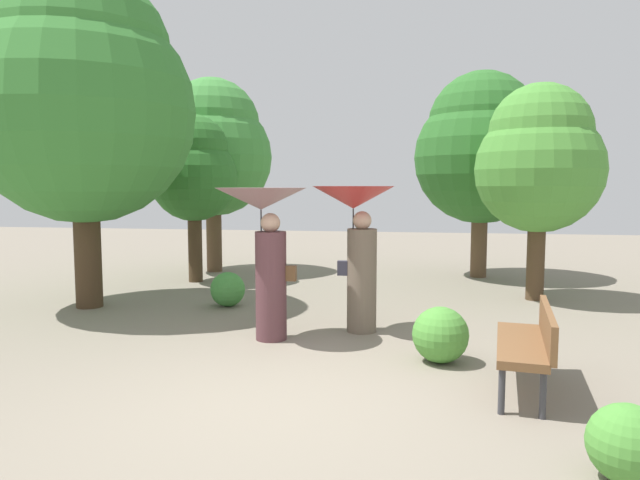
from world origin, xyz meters
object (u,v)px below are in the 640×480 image
(tree_near_right, at_px, (481,147))
(tree_mid_right, at_px, (539,159))
(person_left, at_px, (265,231))
(tree_mid_left, at_px, (213,147))
(tree_near_left, at_px, (82,94))
(tree_far_back, at_px, (194,169))
(park_bench, at_px, (530,340))
(person_right, at_px, (357,229))

(tree_near_right, height_order, tree_mid_right, tree_near_right)
(person_left, bearing_deg, tree_near_right, -34.89)
(tree_near_right, bearing_deg, tree_mid_right, -73.91)
(person_left, distance_m, tree_mid_left, 6.41)
(person_left, distance_m, tree_near_left, 4.24)
(tree_near_right, bearing_deg, tree_far_back, -164.73)
(tree_near_left, relative_size, tree_mid_left, 1.23)
(tree_mid_left, xyz_separation_m, tree_mid_right, (6.76, -2.29, -0.42))
(park_bench, distance_m, tree_near_left, 7.67)
(tree_near_left, bearing_deg, tree_mid_right, 14.04)
(person_left, xyz_separation_m, park_bench, (3.04, -1.44, -0.91))
(person_right, relative_size, tree_near_left, 0.36)
(person_right, relative_size, tree_mid_right, 0.53)
(tree_mid_right, xyz_separation_m, tree_far_back, (-6.65, 0.84, -0.13))
(person_right, height_order, tree_mid_right, tree_mid_right)
(tree_near_left, relative_size, tree_mid_right, 1.46)
(tree_near_left, bearing_deg, park_bench, -24.21)
(person_left, bearing_deg, person_right, -66.90)
(tree_near_left, height_order, tree_mid_right, tree_near_left)
(tree_near_right, bearing_deg, person_right, -112.85)
(person_right, bearing_deg, person_left, 113.10)
(person_left, height_order, park_bench, person_left)
(tree_mid_right, bearing_deg, person_left, -140.47)
(tree_near_left, xyz_separation_m, tree_mid_left, (0.68, 4.15, -0.58))
(person_right, xyz_separation_m, tree_mid_right, (2.89, 2.71, 1.06))
(tree_mid_left, bearing_deg, tree_near_right, 1.66)
(tree_near_left, distance_m, tree_mid_left, 4.24)
(park_bench, xyz_separation_m, tree_far_back, (-5.66, 5.60, 1.84))
(park_bench, bearing_deg, tree_near_left, -106.11)
(tree_near_left, bearing_deg, tree_far_back, 73.82)
(person_left, height_order, tree_near_left, tree_near_left)
(park_bench, relative_size, tree_far_back, 0.45)
(tree_near_right, relative_size, tree_mid_right, 1.19)
(tree_near_right, distance_m, tree_far_back, 6.18)
(tree_mid_right, height_order, tree_far_back, tree_mid_right)
(tree_near_left, distance_m, tree_far_back, 3.03)
(park_bench, xyz_separation_m, tree_near_left, (-6.45, 2.90, 2.97))
(person_right, height_order, tree_near_right, tree_near_right)
(person_right, distance_m, tree_near_right, 5.80)
(tree_near_left, bearing_deg, tree_mid_left, 80.75)
(tree_mid_left, xyz_separation_m, tree_far_back, (0.11, -1.45, -0.55))
(person_left, height_order, tree_near_right, tree_near_right)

